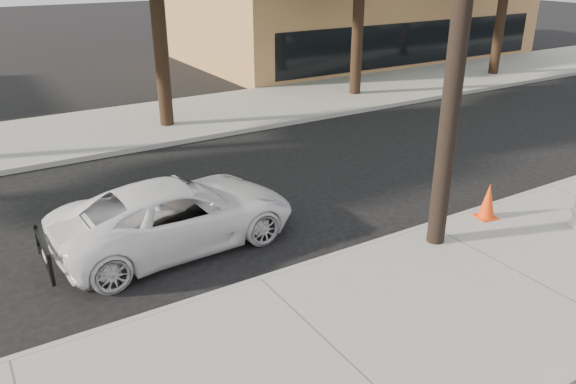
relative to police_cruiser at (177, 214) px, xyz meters
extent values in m
plane|color=black|center=(0.63, -0.08, -0.66)|extent=(120.00, 120.00, 0.00)
cube|color=gray|center=(0.63, -4.38, -0.58)|extent=(90.00, 4.40, 0.15)
cube|color=gray|center=(0.63, 8.42, -0.58)|extent=(90.00, 5.00, 0.15)
cube|color=#9E9B93|center=(0.63, -2.18, -0.58)|extent=(90.00, 0.12, 0.16)
cube|color=#A97B46|center=(16.63, 15.92, 1.34)|extent=(18.00, 10.00, 4.00)
cylinder|color=black|center=(2.63, 7.72, 1.87)|extent=(0.44, 0.44, 4.75)
cylinder|color=black|center=(10.63, 8.02, 1.69)|extent=(0.44, 0.44, 4.40)
cylinder|color=black|center=(18.63, 7.82, 1.79)|extent=(0.44, 0.44, 4.60)
imported|color=white|center=(0.00, 0.00, 0.00)|extent=(4.83, 2.41, 1.31)
cube|color=#FF420D|center=(5.92, -2.58, -0.50)|extent=(0.47, 0.47, 0.02)
cone|color=#FF420D|center=(5.92, -2.58, -0.12)|extent=(0.41, 0.41, 0.77)
camera|label=1|loc=(-3.33, -9.56, 4.70)|focal=35.00mm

